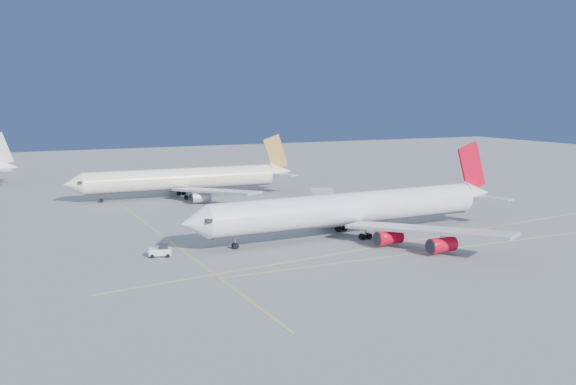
# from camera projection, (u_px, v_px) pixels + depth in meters

# --- Properties ---
(ground) EXTENTS (500.00, 500.00, 0.00)m
(ground) POSITION_uv_depth(u_px,v_px,m) (384.00, 237.00, 129.42)
(ground) COLOR slate
(ground) RESTS_ON ground
(taxiway_lines) EXTENTS (118.86, 140.00, 0.02)m
(taxiway_lines) POSITION_uv_depth(u_px,v_px,m) (304.00, 237.00, 128.75)
(taxiway_lines) COLOR #D6C90B
(taxiway_lines) RESTS_ON ground
(airliner_virgin) EXTENTS (73.70, 66.23, 18.19)m
(airliner_virgin) POSITION_uv_depth(u_px,v_px,m) (355.00, 208.00, 130.48)
(airliner_virgin) COLOR white
(airliner_virgin) RESTS_ON ground
(airliner_etihad) EXTENTS (65.35, 60.42, 17.07)m
(airliner_etihad) POSITION_uv_depth(u_px,v_px,m) (186.00, 179.00, 180.22)
(airliner_etihad) COLOR silver
(airliner_etihad) RESTS_ON ground
(pushback_tug) EXTENTS (4.27, 3.25, 2.18)m
(pushback_tug) POSITION_uv_depth(u_px,v_px,m) (161.00, 251.00, 113.28)
(pushback_tug) COLOR white
(pushback_tug) RESTS_ON ground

